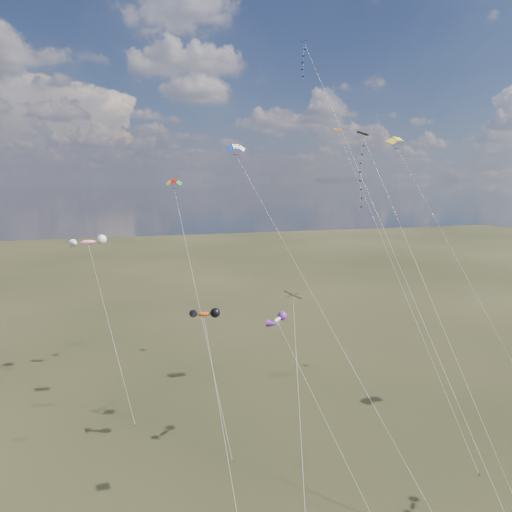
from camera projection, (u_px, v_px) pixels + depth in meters
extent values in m
cube|color=black|center=(363.00, 133.00, 39.94)|extent=(1.27, 1.30, 0.36)
cylinder|color=silver|center=(444.00, 330.00, 35.00)|extent=(5.47, 17.44, 30.78)
cube|color=#131B51|center=(304.00, 41.00, 52.30)|extent=(0.99, 0.94, 0.37)
cylinder|color=silver|center=(390.00, 243.00, 40.33)|extent=(3.16, 33.67, 42.52)
cube|color=black|center=(293.00, 295.00, 32.12)|extent=(1.01, 1.07, 0.40)
cylinder|color=silver|center=(303.00, 470.00, 27.66)|extent=(3.07, 11.79, 18.74)
cube|color=#C55201|center=(337.00, 129.00, 58.35)|extent=(0.96, 0.92, 0.31)
cylinder|color=silver|center=(397.00, 274.00, 50.07)|extent=(3.23, 24.26, 33.17)
cube|color=#332316|center=(479.00, 475.00, 41.78)|extent=(0.10, 0.10, 0.12)
cylinder|color=silver|center=(478.00, 292.00, 45.77)|extent=(9.18, 16.72, 31.20)
cylinder|color=silver|center=(328.00, 318.00, 38.97)|extent=(10.26, 23.27, 30.12)
cylinder|color=silver|center=(199.00, 303.00, 50.31)|extent=(2.60, 19.23, 26.63)
cube|color=#332316|center=(233.00, 461.00, 43.77)|extent=(0.10, 0.10, 0.12)
ellipsoid|color=#CC4811|center=(204.00, 314.00, 43.01)|extent=(2.57, 1.67, 1.12)
cylinder|color=silver|center=(220.00, 409.00, 39.46)|extent=(0.68, 10.20, 14.25)
ellipsoid|color=silver|center=(277.00, 320.00, 42.85)|extent=(2.39, 2.49, 0.90)
cylinder|color=silver|center=(321.00, 411.00, 39.71)|extent=(4.57, 10.44, 13.80)
ellipsoid|color=red|center=(88.00, 242.00, 57.74)|extent=(4.04, 2.50, 1.52)
cylinder|color=silver|center=(110.00, 328.00, 53.96)|extent=(4.57, 12.67, 19.01)
cube|color=#332316|center=(135.00, 425.00, 50.18)|extent=(0.10, 0.10, 0.12)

